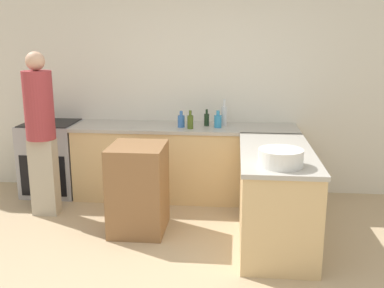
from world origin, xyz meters
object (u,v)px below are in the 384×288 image
Objects in this scene: dish_soap_bottle at (218,121)px; water_bottle_blue at (181,121)px; vinegar_bottle_clear at (224,115)px; olive_oil_bottle at (190,121)px; range_oven at (53,158)px; person_by_range at (41,128)px; island_table at (138,188)px; mixing_bowl at (281,158)px; wine_bottle_dark at (207,119)px.

dish_soap_bottle reaches higher than water_bottle_blue.
vinegar_bottle_clear is 1.64× the size of water_bottle_blue.
vinegar_bottle_clear is at bearing 31.27° from olive_oil_bottle.
olive_oil_bottle reaches higher than range_oven.
water_bottle_blue is 0.11× the size of person_by_range.
water_bottle_blue is at bearing 22.99° from person_by_range.
mixing_bowl reaches higher than island_table.
water_bottle_blue is at bearing 70.97° from island_table.
dish_soap_bottle is at bearing 3.22° from water_bottle_blue.
dish_soap_bottle is 0.11× the size of person_by_range.
mixing_bowl is at bearing -69.31° from dish_soap_bottle.
wine_bottle_dark is at bearing 113.84° from mixing_bowl.
water_bottle_blue is 1.58m from person_by_range.
island_table is 0.50× the size of person_by_range.
vinegar_bottle_clear is at bearing 21.64° from person_by_range.
person_by_range is at bearing -157.35° from wine_bottle_dark.
mixing_bowl is 2.64m from person_by_range.
wine_bottle_dark is at bearing 147.50° from dish_soap_bottle.
person_by_range is (-1.89, -0.64, 0.01)m from dish_soap_bottle.
dish_soap_bottle is at bearing 17.47° from olive_oil_bottle.
wine_bottle_dark is 1.04× the size of water_bottle_blue.
dish_soap_bottle is (-0.59, 1.56, 0.01)m from mixing_bowl.
wine_bottle_dark is (0.18, 0.19, -0.01)m from olive_oil_bottle.
water_bottle_blue is at bearing -162.43° from vinegar_bottle_clear.
mixing_bowl is 1.73× the size of olive_oil_bottle.
island_table is 4.46× the size of wine_bottle_dark.
range_oven is at bearing 178.57° from dish_soap_bottle.
olive_oil_bottle is 1.66m from person_by_range.
island_table is at bearing -126.86° from vinegar_bottle_clear.
olive_oil_bottle is at bearing -133.49° from wine_bottle_dark.
mixing_bowl is at bearing -20.24° from person_by_range.
person_by_range reaches higher than vinegar_bottle_clear.
mixing_bowl is at bearing -31.06° from range_oven.
person_by_range reaches higher than olive_oil_bottle.
vinegar_bottle_clear is (2.15, 0.08, 0.57)m from range_oven.
olive_oil_bottle is 1.11× the size of water_bottle_blue.
olive_oil_bottle is at bearing -4.92° from range_oven.
person_by_range reaches higher than wine_bottle_dark.
dish_soap_bottle is at bearing 51.94° from island_table.
island_table is 2.41× the size of mixing_bowl.
dish_soap_bottle is (0.32, 0.10, -0.01)m from olive_oil_bottle.
olive_oil_bottle is at bearing 121.87° from mixing_bowl.
dish_soap_bottle is 0.43m from water_bottle_blue.
olive_oil_bottle is 0.33m from dish_soap_bottle.
wine_bottle_dark is 1.90m from person_by_range.
wine_bottle_dark is 0.63× the size of vinegar_bottle_clear.
olive_oil_bottle is at bearing -148.73° from vinegar_bottle_clear.
wine_bottle_dark is (-0.14, 0.09, 0.00)m from dish_soap_bottle.
mixing_bowl is 1.71m from olive_oil_bottle.
water_bottle_blue is (-0.50, -0.16, -0.05)m from vinegar_bottle_clear.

